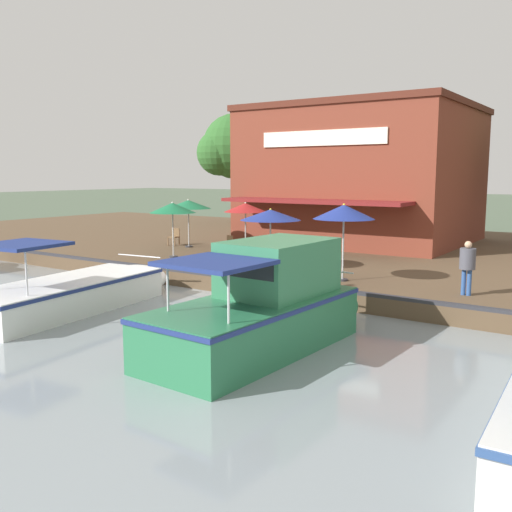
# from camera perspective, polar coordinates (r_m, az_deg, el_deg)

# --- Properties ---
(ground_plane) EXTENTS (220.00, 220.00, 0.00)m
(ground_plane) POSITION_cam_1_polar(r_m,az_deg,el_deg) (19.97, -4.81, -3.73)
(ground_plane) COLOR #4C5B47
(quay_deck) EXTENTS (22.00, 56.00, 0.60)m
(quay_deck) POSITION_cam_1_polar(r_m,az_deg,el_deg) (29.17, 8.89, 0.58)
(quay_deck) COLOR brown
(quay_deck) RESTS_ON ground
(quay_edge_fender) EXTENTS (0.20, 50.40, 0.10)m
(quay_edge_fender) POSITION_cam_1_polar(r_m,az_deg,el_deg) (19.92, -4.66, -1.85)
(quay_edge_fender) COLOR #2D2D33
(quay_edge_fender) RESTS_ON quay_deck
(waterfront_restaurant) EXTENTS (11.29, 10.67, 6.94)m
(waterfront_restaurant) POSITION_cam_1_polar(r_m,az_deg,el_deg) (30.81, 10.66, 7.98)
(waterfront_restaurant) COLOR brown
(waterfront_restaurant) RESTS_ON quay_deck
(patio_umbrella_near_quay_edge) EXTENTS (2.03, 2.03, 2.57)m
(patio_umbrella_near_quay_edge) POSITION_cam_1_polar(r_m,az_deg,el_deg) (18.91, 8.78, 4.37)
(patio_umbrella_near_quay_edge) COLOR #B7B7B7
(patio_umbrella_near_quay_edge) RESTS_ON quay_deck
(patio_umbrella_by_entrance) EXTENTS (2.17, 2.17, 2.32)m
(patio_umbrella_by_entrance) POSITION_cam_1_polar(r_m,az_deg,el_deg) (27.68, -6.79, 5.15)
(patio_umbrella_by_entrance) COLOR #B7B7B7
(patio_umbrella_by_entrance) RESTS_ON quay_deck
(patio_umbrella_mid_patio_left) EXTENTS (1.95, 1.95, 2.36)m
(patio_umbrella_mid_patio_left) POSITION_cam_1_polar(r_m,az_deg,el_deg) (24.28, -8.35, 4.78)
(patio_umbrella_mid_patio_left) COLOR #B7B7B7
(patio_umbrella_mid_patio_left) RESTS_ON quay_deck
(patio_umbrella_mid_patio_right) EXTENTS (2.27, 2.27, 2.25)m
(patio_umbrella_mid_patio_right) POSITION_cam_1_polar(r_m,az_deg,el_deg) (21.25, 1.46, 4.13)
(patio_umbrella_mid_patio_right) COLOR #B7B7B7
(patio_umbrella_mid_patio_right) RESTS_ON quay_deck
(patio_umbrella_back_row) EXTENTS (1.95, 1.95, 2.26)m
(patio_umbrella_back_row) POSITION_cam_1_polar(r_m,az_deg,el_deg) (25.72, -1.06, 4.86)
(patio_umbrella_back_row) COLOR #B7B7B7
(patio_umbrella_back_row) RESTS_ON quay_deck
(cafe_chair_far_corner_seat) EXTENTS (0.50, 0.50, 0.85)m
(cafe_chair_far_corner_seat) POSITION_cam_1_polar(r_m,az_deg,el_deg) (28.60, -8.17, 2.02)
(cafe_chair_far_corner_seat) COLOR brown
(cafe_chair_far_corner_seat) RESTS_ON quay_deck
(cafe_chair_beside_entrance) EXTENTS (0.60, 0.60, 0.85)m
(cafe_chair_beside_entrance) POSITION_cam_1_polar(r_m,az_deg,el_deg) (20.90, 1.68, -0.16)
(cafe_chair_beside_entrance) COLOR brown
(cafe_chair_beside_entrance) RESTS_ON quay_deck
(cafe_chair_mid_patio) EXTENTS (0.57, 0.57, 0.85)m
(cafe_chair_mid_patio) POSITION_cam_1_polar(r_m,az_deg,el_deg) (24.95, -2.87, 1.19)
(cafe_chair_mid_patio) COLOR brown
(cafe_chair_mid_patio) RESTS_ON quay_deck
(person_mid_patio) EXTENTS (0.45, 0.45, 1.60)m
(person_mid_patio) POSITION_cam_1_polar(r_m,az_deg,el_deg) (17.63, 20.39, -0.55)
(person_mid_patio) COLOR #2D5193
(person_mid_patio) RESTS_ON quay_deck
(motorboat_outer_channel) EXTENTS (7.57, 3.04, 2.19)m
(motorboat_outer_channel) POSITION_cam_1_polar(r_m,az_deg,el_deg) (18.30, -16.92, -3.23)
(motorboat_outer_channel) COLOR white
(motorboat_outer_channel) RESTS_ON river_water
(motorboat_far_downstream) EXTENTS (6.75, 2.64, 2.48)m
(motorboat_far_downstream) POSITION_cam_1_polar(r_m,az_deg,el_deg) (13.58, 1.59, -5.06)
(motorboat_far_downstream) COLOR #287047
(motorboat_far_downstream) RESTS_ON river_water
(mooring_post) EXTENTS (0.22, 0.22, 0.79)m
(mooring_post) POSITION_cam_1_polar(r_m,az_deg,el_deg) (17.81, 6.26, -1.92)
(mooring_post) COLOR #473323
(mooring_post) RESTS_ON quay_deck
(tree_upstream_bank) EXTENTS (4.85, 4.62, 7.78)m
(tree_upstream_bank) POSITION_cam_1_polar(r_m,az_deg,el_deg) (41.35, -2.52, 10.72)
(tree_upstream_bank) COLOR brown
(tree_upstream_bank) RESTS_ON quay_deck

